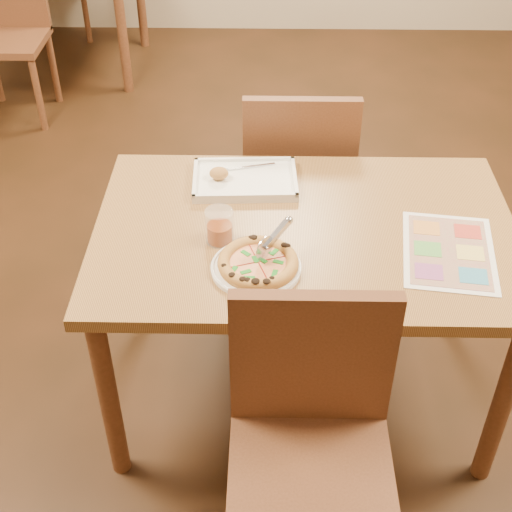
{
  "coord_description": "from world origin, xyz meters",
  "views": [
    {
      "loc": [
        -0.12,
        -1.76,
        2.02
      ],
      "look_at": [
        -0.15,
        -0.2,
        0.77
      ],
      "focal_mm": 50.0,
      "sensor_mm": 36.0,
      "label": 1
    }
  ],
  "objects_px": {
    "chair_near": "(311,417)",
    "appetizer_tray": "(243,180)",
    "pizza": "(258,263)",
    "menu": "(449,251)",
    "pizza_cutter": "(273,238)",
    "plate": "(256,268)",
    "chair_far": "(298,167)",
    "bg_chair_near": "(7,15)",
    "glass_tumbler": "(220,228)",
    "dining_table": "(305,250)"
  },
  "relations": [
    {
      "from": "bg_chair_near",
      "to": "menu",
      "type": "height_order",
      "value": "bg_chair_near"
    },
    {
      "from": "chair_near",
      "to": "bg_chair_near",
      "type": "height_order",
      "value": "same"
    },
    {
      "from": "bg_chair_near",
      "to": "appetizer_tray",
      "type": "height_order",
      "value": "bg_chair_near"
    },
    {
      "from": "pizza",
      "to": "pizza_cutter",
      "type": "bearing_deg",
      "value": 46.73
    },
    {
      "from": "dining_table",
      "to": "plate",
      "type": "bearing_deg",
      "value": -126.13
    },
    {
      "from": "chair_near",
      "to": "pizza_cutter",
      "type": "xyz_separation_m",
      "value": [
        -0.1,
        0.44,
        0.23
      ]
    },
    {
      "from": "bg_chair_near",
      "to": "plate",
      "type": "xyz_separation_m",
      "value": [
        1.45,
        -2.4,
        0.16
      ]
    },
    {
      "from": "bg_chair_near",
      "to": "menu",
      "type": "distance_m",
      "value": 3.07
    },
    {
      "from": "pizza",
      "to": "appetizer_tray",
      "type": "height_order",
      "value": "appetizer_tray"
    },
    {
      "from": "chair_near",
      "to": "pizza_cutter",
      "type": "relative_size",
      "value": 4.0
    },
    {
      "from": "chair_near",
      "to": "pizza_cutter",
      "type": "distance_m",
      "value": 0.51
    },
    {
      "from": "bg_chair_near",
      "to": "appetizer_tray",
      "type": "distance_m",
      "value": 2.41
    },
    {
      "from": "chair_far",
      "to": "bg_chair_near",
      "type": "bearing_deg",
      "value": -44.94
    },
    {
      "from": "glass_tumbler",
      "to": "menu",
      "type": "xyz_separation_m",
      "value": [
        0.68,
        -0.04,
        -0.04
      ]
    },
    {
      "from": "pizza_cutter",
      "to": "plate",
      "type": "bearing_deg",
      "value": 172.36
    },
    {
      "from": "chair_far",
      "to": "bg_chair_near",
      "type": "xyz_separation_m",
      "value": [
        -1.6,
        1.6,
        0.0
      ]
    },
    {
      "from": "pizza",
      "to": "menu",
      "type": "relative_size",
      "value": 0.63
    },
    {
      "from": "menu",
      "to": "glass_tumbler",
      "type": "bearing_deg",
      "value": 176.32
    },
    {
      "from": "chair_far",
      "to": "glass_tumbler",
      "type": "relative_size",
      "value": 4.44
    },
    {
      "from": "chair_far",
      "to": "chair_near",
      "type": "bearing_deg",
      "value": 90.0
    },
    {
      "from": "pizza",
      "to": "menu",
      "type": "xyz_separation_m",
      "value": [
        0.56,
        0.09,
        -0.02
      ]
    },
    {
      "from": "chair_far",
      "to": "appetizer_tray",
      "type": "bearing_deg",
      "value": 60.58
    },
    {
      "from": "plate",
      "to": "pizza_cutter",
      "type": "distance_m",
      "value": 0.1
    },
    {
      "from": "glass_tumbler",
      "to": "menu",
      "type": "height_order",
      "value": "glass_tumbler"
    },
    {
      "from": "pizza_cutter",
      "to": "menu",
      "type": "xyz_separation_m",
      "value": [
        0.52,
        0.05,
        -0.08
      ]
    },
    {
      "from": "bg_chair_near",
      "to": "pizza",
      "type": "xyz_separation_m",
      "value": [
        1.46,
        -2.4,
        0.18
      ]
    },
    {
      "from": "dining_table",
      "to": "pizza",
      "type": "xyz_separation_m",
      "value": [
        -0.14,
        -0.2,
        0.11
      ]
    },
    {
      "from": "chair_far",
      "to": "pizza",
      "type": "distance_m",
      "value": 0.84
    },
    {
      "from": "bg_chair_near",
      "to": "glass_tumbler",
      "type": "distance_m",
      "value": 2.64
    },
    {
      "from": "appetizer_tray",
      "to": "glass_tumbler",
      "type": "xyz_separation_m",
      "value": [
        -0.06,
        -0.31,
        0.03
      ]
    },
    {
      "from": "dining_table",
      "to": "pizza_cutter",
      "type": "distance_m",
      "value": 0.25
    },
    {
      "from": "pizza",
      "to": "chair_near",
      "type": "bearing_deg",
      "value": -70.22
    },
    {
      "from": "plate",
      "to": "chair_near",
      "type": "bearing_deg",
      "value": -69.5
    },
    {
      "from": "chair_far",
      "to": "menu",
      "type": "xyz_separation_m",
      "value": [
        0.42,
        -0.71,
        0.16
      ]
    },
    {
      "from": "dining_table",
      "to": "pizza",
      "type": "bearing_deg",
      "value": -124.99
    },
    {
      "from": "chair_near",
      "to": "pizza_cutter",
      "type": "bearing_deg",
      "value": 102.92
    },
    {
      "from": "dining_table",
      "to": "bg_chair_near",
      "type": "bearing_deg",
      "value": 126.05
    },
    {
      "from": "chair_near",
      "to": "plate",
      "type": "xyz_separation_m",
      "value": [
        -0.15,
        0.4,
        0.16
      ]
    },
    {
      "from": "chair_near",
      "to": "plate",
      "type": "distance_m",
      "value": 0.45
    },
    {
      "from": "chair_far",
      "to": "bg_chair_near",
      "type": "height_order",
      "value": "same"
    },
    {
      "from": "bg_chair_near",
      "to": "glass_tumbler",
      "type": "xyz_separation_m",
      "value": [
        1.34,
        -2.27,
        0.2
      ]
    },
    {
      "from": "dining_table",
      "to": "appetizer_tray",
      "type": "bearing_deg",
      "value": 129.35
    },
    {
      "from": "chair_far",
      "to": "glass_tumbler",
      "type": "xyz_separation_m",
      "value": [
        -0.26,
        -0.67,
        0.2
      ]
    },
    {
      "from": "glass_tumbler",
      "to": "chair_near",
      "type": "bearing_deg",
      "value": -64.05
    },
    {
      "from": "glass_tumbler",
      "to": "pizza_cutter",
      "type": "bearing_deg",
      "value": -30.0
    },
    {
      "from": "dining_table",
      "to": "chair_far",
      "type": "bearing_deg",
      "value": 90.0
    },
    {
      "from": "chair_near",
      "to": "bg_chair_near",
      "type": "distance_m",
      "value": 3.22
    },
    {
      "from": "chair_near",
      "to": "plate",
      "type": "bearing_deg",
      "value": 110.5
    },
    {
      "from": "pizza_cutter",
      "to": "glass_tumbler",
      "type": "relative_size",
      "value": 1.11
    },
    {
      "from": "chair_near",
      "to": "appetizer_tray",
      "type": "height_order",
      "value": "chair_near"
    }
  ]
}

